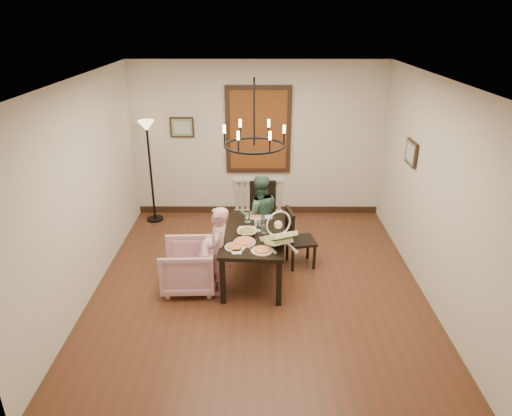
{
  "coord_description": "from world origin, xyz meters",
  "views": [
    {
      "loc": [
        -0.01,
        -5.48,
        3.52
      ],
      "look_at": [
        -0.03,
        0.26,
        1.05
      ],
      "focal_mm": 32.0,
      "sensor_mm": 36.0,
      "label": 1
    }
  ],
  "objects_px": {
    "dining_table": "(254,238)",
    "elderly_woman": "(219,258)",
    "seated_man": "(259,222)",
    "chair_right": "(301,237)",
    "baby_bouncer": "(278,235)",
    "floor_lamp": "(151,173)",
    "armchair": "(189,266)",
    "chair_far": "(264,213)",
    "drinking_glass": "(264,229)"
  },
  "relations": [
    {
      "from": "baby_bouncer",
      "to": "seated_man",
      "type": "bearing_deg",
      "value": 78.34
    },
    {
      "from": "chair_far",
      "to": "dining_table",
      "type": "bearing_deg",
      "value": -100.32
    },
    {
      "from": "floor_lamp",
      "to": "armchair",
      "type": "bearing_deg",
      "value": -67.09
    },
    {
      "from": "dining_table",
      "to": "floor_lamp",
      "type": "xyz_separation_m",
      "value": [
        -1.84,
        1.94,
        0.28
      ]
    },
    {
      "from": "armchair",
      "to": "floor_lamp",
      "type": "height_order",
      "value": "floor_lamp"
    },
    {
      "from": "chair_far",
      "to": "baby_bouncer",
      "type": "height_order",
      "value": "baby_bouncer"
    },
    {
      "from": "chair_far",
      "to": "chair_right",
      "type": "xyz_separation_m",
      "value": [
        0.55,
        -0.82,
        -0.04
      ]
    },
    {
      "from": "seated_man",
      "to": "dining_table",
      "type": "bearing_deg",
      "value": 73.61
    },
    {
      "from": "armchair",
      "to": "seated_man",
      "type": "height_order",
      "value": "seated_man"
    },
    {
      "from": "dining_table",
      "to": "chair_right",
      "type": "distance_m",
      "value": 0.78
    },
    {
      "from": "chair_right",
      "to": "dining_table",
      "type": "bearing_deg",
      "value": 104.83
    },
    {
      "from": "dining_table",
      "to": "elderly_woman",
      "type": "height_order",
      "value": "elderly_woman"
    },
    {
      "from": "floor_lamp",
      "to": "dining_table",
      "type": "bearing_deg",
      "value": -46.46
    },
    {
      "from": "chair_far",
      "to": "drinking_glass",
      "type": "relative_size",
      "value": 7.69
    },
    {
      "from": "dining_table",
      "to": "chair_far",
      "type": "xyz_separation_m",
      "value": [
        0.14,
        1.15,
        -0.13
      ]
    },
    {
      "from": "elderly_woman",
      "to": "dining_table",
      "type": "bearing_deg",
      "value": 136.22
    },
    {
      "from": "chair_right",
      "to": "seated_man",
      "type": "distance_m",
      "value": 0.73
    },
    {
      "from": "dining_table",
      "to": "elderly_woman",
      "type": "bearing_deg",
      "value": -137.14
    },
    {
      "from": "dining_table",
      "to": "armchair",
      "type": "xyz_separation_m",
      "value": [
        -0.9,
        -0.3,
        -0.28
      ]
    },
    {
      "from": "chair_right",
      "to": "baby_bouncer",
      "type": "height_order",
      "value": "baby_bouncer"
    },
    {
      "from": "dining_table",
      "to": "baby_bouncer",
      "type": "xyz_separation_m",
      "value": [
        0.32,
        -0.41,
        0.25
      ]
    },
    {
      "from": "chair_right",
      "to": "floor_lamp",
      "type": "relative_size",
      "value": 0.51
    },
    {
      "from": "chair_far",
      "to": "armchair",
      "type": "xyz_separation_m",
      "value": [
        -1.04,
        -1.45,
        -0.16
      ]
    },
    {
      "from": "chair_right",
      "to": "drinking_glass",
      "type": "bearing_deg",
      "value": 112.26
    },
    {
      "from": "drinking_glass",
      "to": "floor_lamp",
      "type": "xyz_separation_m",
      "value": [
        -1.98,
        1.97,
        0.13
      ]
    },
    {
      "from": "chair_right",
      "to": "seated_man",
      "type": "bearing_deg",
      "value": 47.74
    },
    {
      "from": "seated_man",
      "to": "floor_lamp",
      "type": "relative_size",
      "value": 0.59
    },
    {
      "from": "dining_table",
      "to": "drinking_glass",
      "type": "bearing_deg",
      "value": -8.53
    },
    {
      "from": "dining_table",
      "to": "baby_bouncer",
      "type": "relative_size",
      "value": 3.04
    },
    {
      "from": "floor_lamp",
      "to": "chair_right",
      "type": "bearing_deg",
      "value": -32.39
    },
    {
      "from": "baby_bouncer",
      "to": "elderly_woman",
      "type": "bearing_deg",
      "value": 154.43
    },
    {
      "from": "chair_far",
      "to": "seated_man",
      "type": "xyz_separation_m",
      "value": [
        -0.07,
        -0.44,
        0.04
      ]
    },
    {
      "from": "dining_table",
      "to": "drinking_glass",
      "type": "height_order",
      "value": "drinking_glass"
    },
    {
      "from": "dining_table",
      "to": "elderly_woman",
      "type": "distance_m",
      "value": 0.62
    },
    {
      "from": "armchair",
      "to": "dining_table",
      "type": "bearing_deg",
      "value": 106.45
    },
    {
      "from": "drinking_glass",
      "to": "armchair",
      "type": "bearing_deg",
      "value": -165.48
    },
    {
      "from": "armchair",
      "to": "elderly_woman",
      "type": "distance_m",
      "value": 0.47
    },
    {
      "from": "seated_man",
      "to": "elderly_woman",
      "type": "bearing_deg",
      "value": 52.93
    },
    {
      "from": "drinking_glass",
      "to": "floor_lamp",
      "type": "height_order",
      "value": "floor_lamp"
    },
    {
      "from": "elderly_woman",
      "to": "floor_lamp",
      "type": "relative_size",
      "value": 0.57
    },
    {
      "from": "baby_bouncer",
      "to": "dining_table",
      "type": "bearing_deg",
      "value": 103.7
    },
    {
      "from": "chair_right",
      "to": "elderly_woman",
      "type": "height_order",
      "value": "elderly_woman"
    },
    {
      "from": "seated_man",
      "to": "baby_bouncer",
      "type": "bearing_deg",
      "value": 91.63
    },
    {
      "from": "chair_far",
      "to": "armchair",
      "type": "relative_size",
      "value": 1.34
    },
    {
      "from": "chair_far",
      "to": "chair_right",
      "type": "relative_size",
      "value": 1.08
    },
    {
      "from": "dining_table",
      "to": "seated_man",
      "type": "height_order",
      "value": "seated_man"
    },
    {
      "from": "chair_far",
      "to": "drinking_glass",
      "type": "distance_m",
      "value": 1.21
    },
    {
      "from": "chair_right",
      "to": "elderly_woman",
      "type": "relative_size",
      "value": 0.89
    },
    {
      "from": "elderly_woman",
      "to": "drinking_glass",
      "type": "xyz_separation_m",
      "value": [
        0.61,
        0.36,
        0.25
      ]
    },
    {
      "from": "chair_right",
      "to": "armchair",
      "type": "height_order",
      "value": "chair_right"
    }
  ]
}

